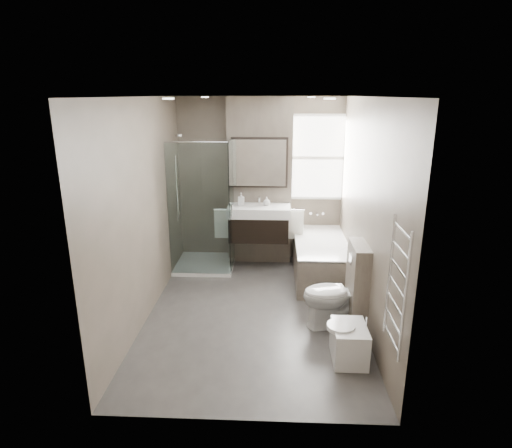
# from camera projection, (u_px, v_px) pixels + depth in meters

# --- Properties ---
(room) EXTENTS (2.70, 3.90, 2.70)m
(room) POSITION_uv_depth(u_px,v_px,m) (254.00, 212.00, 5.03)
(room) COLOR #44413E
(room) RESTS_ON ground
(vanity_pier) EXTENTS (1.00, 0.25, 2.60)m
(vanity_pier) POSITION_uv_depth(u_px,v_px,m) (260.00, 182.00, 6.72)
(vanity_pier) COLOR #645A4E
(vanity_pier) RESTS_ON ground
(vanity) EXTENTS (0.95, 0.47, 0.66)m
(vanity) POSITION_uv_depth(u_px,v_px,m) (259.00, 222.00, 6.55)
(vanity) COLOR black
(vanity) RESTS_ON vanity_pier
(mirror_cabinet) EXTENTS (0.86, 0.08, 0.76)m
(mirror_cabinet) POSITION_uv_depth(u_px,v_px,m) (259.00, 163.00, 6.47)
(mirror_cabinet) COLOR black
(mirror_cabinet) RESTS_ON vanity_pier
(towel_left) EXTENTS (0.24, 0.06, 0.44)m
(towel_left) POSITION_uv_depth(u_px,v_px,m) (222.00, 224.00, 6.56)
(towel_left) COLOR silver
(towel_left) RESTS_ON vanity_pier
(towel_right) EXTENTS (0.24, 0.06, 0.44)m
(towel_right) POSITION_uv_depth(u_px,v_px,m) (295.00, 225.00, 6.51)
(towel_right) COLOR silver
(towel_right) RESTS_ON vanity_pier
(shower_enclosure) EXTENTS (0.90, 0.90, 2.00)m
(shower_enclosure) POSITION_uv_depth(u_px,v_px,m) (210.00, 239.00, 6.58)
(shower_enclosure) COLOR white
(shower_enclosure) RESTS_ON ground
(bathtub) EXTENTS (0.75, 1.60, 0.57)m
(bathtub) POSITION_uv_depth(u_px,v_px,m) (320.00, 257.00, 6.32)
(bathtub) COLOR #645A4E
(bathtub) RESTS_ON ground
(window) EXTENTS (0.98, 0.06, 1.33)m
(window) POSITION_uv_depth(u_px,v_px,m) (318.00, 158.00, 6.67)
(window) COLOR white
(window) RESTS_ON room
(toilet) EXTENTS (0.84, 0.57, 0.79)m
(toilet) POSITION_uv_depth(u_px,v_px,m) (336.00, 295.00, 4.96)
(toilet) COLOR white
(toilet) RESTS_ON ground
(cistern_box) EXTENTS (0.19, 0.55, 1.00)m
(cistern_box) POSITION_uv_depth(u_px,v_px,m) (357.00, 285.00, 4.97)
(cistern_box) COLOR #645A4E
(cistern_box) RESTS_ON ground
(bidet) EXTENTS (0.41, 0.47, 0.49)m
(bidet) POSITION_uv_depth(u_px,v_px,m) (349.00, 342.00, 4.37)
(bidet) COLOR white
(bidet) RESTS_ON ground
(towel_radiator) EXTENTS (0.03, 0.49, 1.10)m
(towel_radiator) POSITION_uv_depth(u_px,v_px,m) (397.00, 286.00, 3.50)
(towel_radiator) COLOR silver
(towel_radiator) RESTS_ON room
(soap_bottle_a) EXTENTS (0.09, 0.09, 0.20)m
(soap_bottle_a) POSITION_uv_depth(u_px,v_px,m) (241.00, 199.00, 6.48)
(soap_bottle_a) COLOR white
(soap_bottle_a) RESTS_ON vanity
(soap_bottle_b) EXTENTS (0.10, 0.10, 0.13)m
(soap_bottle_b) POSITION_uv_depth(u_px,v_px,m) (267.00, 201.00, 6.49)
(soap_bottle_b) COLOR white
(soap_bottle_b) RESTS_ON vanity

